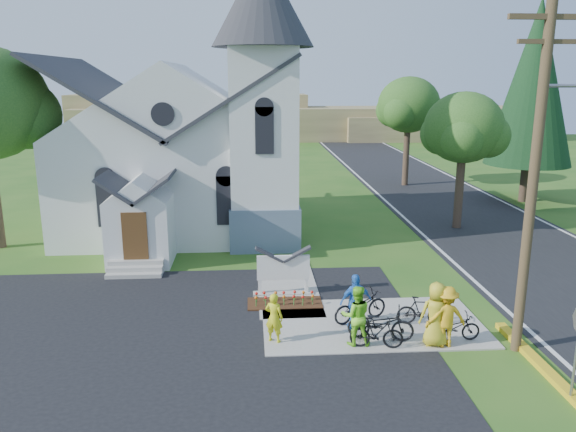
{
  "coord_description": "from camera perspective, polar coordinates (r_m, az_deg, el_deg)",
  "views": [
    {
      "loc": [
        -2.33,
        -15.95,
        7.71
      ],
      "look_at": [
        -0.91,
        5.0,
        2.51
      ],
      "focal_mm": 35.0,
      "sensor_mm": 36.0,
      "label": 1
    }
  ],
  "objects": [
    {
      "name": "road",
      "position": [
        34.19,
        17.36,
        0.24
      ],
      "size": [
        8.0,
        90.0,
        0.02
      ],
      "primitive_type": "cube",
      "color": "black",
      "rests_on": "ground"
    },
    {
      "name": "distant_hills",
      "position": [
        72.71,
        0.62,
        9.54
      ],
      "size": [
        61.0,
        10.0,
        5.6
      ],
      "color": "olive",
      "rests_on": "ground"
    },
    {
      "name": "bike_0",
      "position": [
        18.43,
        7.35,
        -9.05
      ],
      "size": [
        2.05,
        1.39,
        1.02
      ],
      "primitive_type": "imported",
      "rotation": [
        0.0,
        0.0,
        1.98
      ],
      "color": "black",
      "rests_on": "sidewalk"
    },
    {
      "name": "church_sign",
      "position": [
        20.31,
        -0.48,
        -5.31
      ],
      "size": [
        2.2,
        0.4,
        1.7
      ],
      "color": "#9A968B",
      "rests_on": "ground"
    },
    {
      "name": "bike_1",
      "position": [
        16.79,
        8.98,
        -11.64
      ],
      "size": [
        1.61,
        0.71,
        0.94
      ],
      "primitive_type": "imported",
      "rotation": [
        0.0,
        0.0,
        1.39
      ],
      "color": "black",
      "rests_on": "sidewalk"
    },
    {
      "name": "bike_2",
      "position": [
        17.28,
        9.39,
        -10.71
      ],
      "size": [
        2.08,
        1.13,
        1.04
      ],
      "primitive_type": "imported",
      "rotation": [
        0.0,
        0.0,
        1.34
      ],
      "color": "black",
      "rests_on": "sidewalk"
    },
    {
      "name": "ground",
      "position": [
        17.87,
        4.07,
        -11.71
      ],
      "size": [
        120.0,
        120.0,
        0.0
      ],
      "primitive_type": "plane",
      "color": "#2A5C1A",
      "rests_on": "ground"
    },
    {
      "name": "bike_3",
      "position": [
        18.52,
        13.46,
        -9.34
      ],
      "size": [
        1.62,
        0.67,
        0.95
      ],
      "primitive_type": "imported",
      "rotation": [
        0.0,
        0.0,
        1.42
      ],
      "color": "black",
      "rests_on": "sidewalk"
    },
    {
      "name": "flower_bed",
      "position": [
        19.83,
        -0.32,
        -8.87
      ],
      "size": [
        2.6,
        1.1,
        0.07
      ],
      "primitive_type": "cube",
      "color": "#341F0E",
      "rests_on": "ground"
    },
    {
      "name": "church",
      "position": [
        28.71,
        -10.28,
        8.76
      ],
      "size": [
        12.35,
        12.0,
        13.0
      ],
      "color": "white",
      "rests_on": "ground"
    },
    {
      "name": "cyclist_4",
      "position": [
        17.11,
        14.8,
        -9.62
      ],
      "size": [
        0.98,
        0.66,
        1.93
      ],
      "primitive_type": "imported",
      "rotation": [
        0.0,
        0.0,
        3.09
      ],
      "color": "gold",
      "rests_on": "sidewalk"
    },
    {
      "name": "cyclist_3",
      "position": [
        17.16,
        15.77,
        -9.8
      ],
      "size": [
        1.21,
        0.73,
        1.83
      ],
      "primitive_type": "imported",
      "rotation": [
        0.0,
        0.0,
        3.18
      ],
      "color": "gold",
      "rests_on": "sidewalk"
    },
    {
      "name": "conifer",
      "position": [
        38.11,
        23.73,
        12.28
      ],
      "size": [
        5.2,
        5.2,
        12.4
      ],
      "color": "#3A281F",
      "rests_on": "ground"
    },
    {
      "name": "cyclist_0",
      "position": [
        16.85,
        -1.43,
        -10.28
      ],
      "size": [
        0.66,
        0.56,
        1.52
      ],
      "primitive_type": "imported",
      "rotation": [
        0.0,
        0.0,
        2.71
      ],
      "color": "#CFD018",
      "rests_on": "sidewalk"
    },
    {
      "name": "tree_road_near",
      "position": [
        30.08,
        17.43,
        8.5
      ],
      "size": [
        4.0,
        4.0,
        7.05
      ],
      "color": "#3A281F",
      "rests_on": "ground"
    },
    {
      "name": "utility_pole",
      "position": [
        16.53,
        23.98,
        4.68
      ],
      "size": [
        3.45,
        0.28,
        10.0
      ],
      "color": "#473623",
      "rests_on": "ground"
    },
    {
      "name": "cyclist_2",
      "position": [
        17.78,
        6.9,
        -8.61
      ],
      "size": [
        1.1,
        0.64,
        1.77
      ],
      "primitive_type": "imported",
      "rotation": [
        0.0,
        0.0,
        3.35
      ],
      "color": "blue",
      "rests_on": "sidewalk"
    },
    {
      "name": "bike_4",
      "position": [
        17.73,
        16.45,
        -10.79
      ],
      "size": [
        1.62,
        0.58,
        0.85
      ],
      "primitive_type": "imported",
      "rotation": [
        0.0,
        0.0,
        1.58
      ],
      "color": "black",
      "rests_on": "sidewalk"
    },
    {
      "name": "cyclist_1",
      "position": [
        16.74,
        6.94,
        -10.0
      ],
      "size": [
        0.9,
        0.71,
        1.82
      ],
      "primitive_type": "imported",
      "rotation": [
        0.0,
        0.0,
        3.11
      ],
      "color": "#7EE32A",
      "rests_on": "sidewalk"
    },
    {
      "name": "tree_road_mid",
      "position": [
        41.57,
        12.16,
        10.94
      ],
      "size": [
        4.4,
        4.4,
        7.8
      ],
      "color": "#3A281F",
      "rests_on": "ground"
    },
    {
      "name": "parking_lot",
      "position": [
        16.6,
        -20.43,
        -14.68
      ],
      "size": [
        20.0,
        16.0,
        0.02
      ],
      "primitive_type": "cube",
      "color": "black",
      "rests_on": "ground"
    },
    {
      "name": "sidewalk",
      "position": [
        18.55,
        8.54,
        -10.74
      ],
      "size": [
        7.0,
        4.0,
        0.05
      ],
      "primitive_type": "cube",
      "color": "#9A968B",
      "rests_on": "ground"
    }
  ]
}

